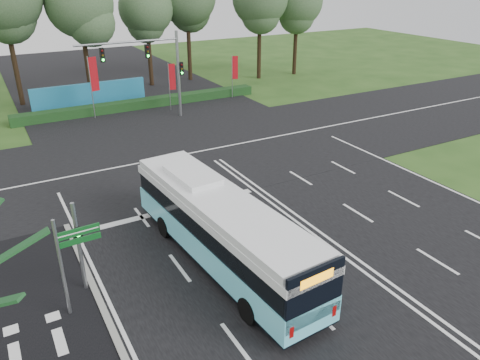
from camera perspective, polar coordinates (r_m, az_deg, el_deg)
ground at (r=23.05m, az=8.04°, el=-6.00°), size 120.00×120.00×0.00m
road_main at (r=23.04m, az=8.04°, el=-5.96°), size 20.00×120.00×0.04m
road_cross at (r=32.38m, az=-4.71°, el=3.51°), size 120.00×14.00×0.05m
kerb_strip at (r=17.25m, az=-14.69°, el=-18.61°), size 0.25×18.00×0.12m
city_bus at (r=19.61m, az=-2.30°, el=-5.93°), size 3.26×11.83×3.35m
pedestrian_signal at (r=18.81m, az=-19.03°, el=-7.42°), size 0.35×0.43×3.83m
street_sign at (r=17.56m, az=-20.06°, el=-8.47°), size 1.55×0.15×3.96m
banner_flag_left at (r=40.70m, az=-17.48°, el=11.73°), size 0.74×0.22×5.13m
banner_flag_mid at (r=41.62m, az=-8.36°, el=12.02°), size 0.62×0.10×4.17m
banner_flag_right at (r=45.57m, az=-0.69°, el=13.26°), size 0.59×0.18×4.05m
traffic_light_gantry at (r=38.83m, az=-10.12°, el=13.91°), size 8.41×0.28×7.00m
hedge at (r=43.41m, az=-11.78°, el=9.11°), size 22.00×1.20×0.80m
blue_hoarding at (r=44.64m, az=-17.82°, el=9.81°), size 10.00×0.30×2.20m
eucalyptus_row at (r=48.04m, az=-15.83°, el=20.18°), size 46.72×9.09×12.91m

